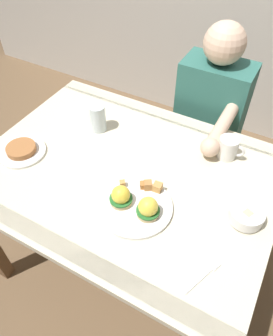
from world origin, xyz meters
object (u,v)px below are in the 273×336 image
at_px(dining_table, 126,187).
at_px(eggs_benedict_plate, 136,204).
at_px(fruit_bowl, 246,216).
at_px(fork, 204,275).
at_px(diner_person, 208,119).
at_px(water_glass_near, 98,119).
at_px(side_plate, 22,151).
at_px(coffee_mug, 228,148).

distance_m(dining_table, eggs_benedict_plate, 0.24).
distance_m(fruit_bowl, fork, 0.27).
relative_size(fruit_bowl, fork, 0.79).
bearing_deg(diner_person, water_glass_near, -131.88).
height_order(eggs_benedict_plate, side_plate, eggs_benedict_plate).
bearing_deg(dining_table, side_plate, -164.12).
height_order(fork, diner_person, diner_person).
bearing_deg(fruit_bowl, diner_person, 119.27).
xyz_separation_m(dining_table, water_glass_near, (-0.24, 0.17, 0.16)).
distance_m(side_plate, diner_person, 0.94).
bearing_deg(eggs_benedict_plate, fruit_bowl, 21.00).
bearing_deg(eggs_benedict_plate, water_glass_near, 139.55).
relative_size(water_glass_near, side_plate, 0.63).
relative_size(dining_table, coffee_mug, 10.79).
relative_size(coffee_mug, water_glass_near, 0.88).
height_order(coffee_mug, diner_person, diner_person).
bearing_deg(water_glass_near, side_plate, -124.30).
relative_size(dining_table, water_glass_near, 9.46).
bearing_deg(water_glass_near, dining_table, -34.95).
height_order(side_plate, diner_person, diner_person).
bearing_deg(coffee_mug, dining_table, -140.25).
xyz_separation_m(coffee_mug, diner_person, (-0.18, 0.33, -0.14)).
bearing_deg(fruit_bowl, side_plate, -172.77).
relative_size(water_glass_near, diner_person, 0.11).
xyz_separation_m(eggs_benedict_plate, water_glass_near, (-0.37, 0.31, 0.03)).
relative_size(fruit_bowl, coffee_mug, 1.08).
xyz_separation_m(water_glass_near, side_plate, (-0.20, -0.29, -0.04)).
relative_size(eggs_benedict_plate, water_glass_near, 2.13).
height_order(fork, water_glass_near, water_glass_near).
bearing_deg(water_glass_near, eggs_benedict_plate, -40.45).
height_order(coffee_mug, side_plate, coffee_mug).
bearing_deg(coffee_mug, fruit_bowl, -60.55).
bearing_deg(dining_table, eggs_benedict_plate, -48.71).
xyz_separation_m(dining_table, fruit_bowl, (0.49, -0.01, 0.14)).
bearing_deg(side_plate, dining_table, 15.88).
xyz_separation_m(eggs_benedict_plate, diner_person, (0.02, 0.75, -0.12)).
relative_size(eggs_benedict_plate, fruit_bowl, 2.25).
bearing_deg(diner_person, dining_table, -104.03).
relative_size(eggs_benedict_plate, side_plate, 1.35).
xyz_separation_m(dining_table, fork, (0.44, -0.27, 0.11)).
height_order(dining_table, fruit_bowl, fruit_bowl).
bearing_deg(coffee_mug, water_glass_near, -169.22).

